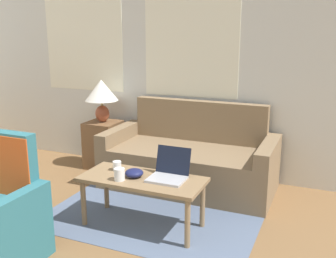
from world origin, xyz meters
The scene contains 10 objects.
wall_back centered at (0.00, 4.17, 1.31)m, with size 6.65×0.06×2.60m.
rug centered at (0.73, 3.19, 0.00)m, with size 1.88×1.84×0.01m.
couch centered at (0.79, 3.73, 0.27)m, with size 1.78×0.83×0.88m.
side_table centered at (-0.39, 3.87, 0.28)m, with size 0.38×0.38×0.57m.
table_lamp centered at (-0.39, 3.87, 0.91)m, with size 0.39×0.39×0.51m.
coffee_table centered at (0.73, 2.71, 0.38)m, with size 1.04×0.47×0.44m.
laptop centered at (0.94, 2.78, 0.49)m, with size 0.30×0.30×0.24m.
cup_navy centered at (0.58, 2.59, 0.49)m, with size 0.09×0.09×0.10m.
cup_yellow centered at (0.44, 2.78, 0.48)m, with size 0.07×0.07×0.08m.
snack_bowl centered at (0.66, 2.70, 0.47)m, with size 0.15×0.15×0.07m.
Camera 1 is at (2.13, -0.04, 1.63)m, focal length 42.00 mm.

